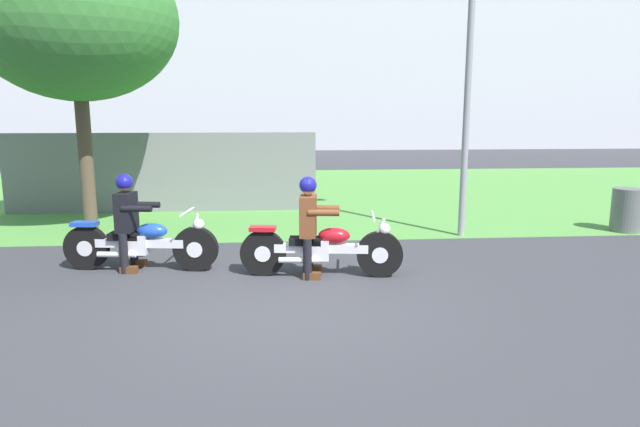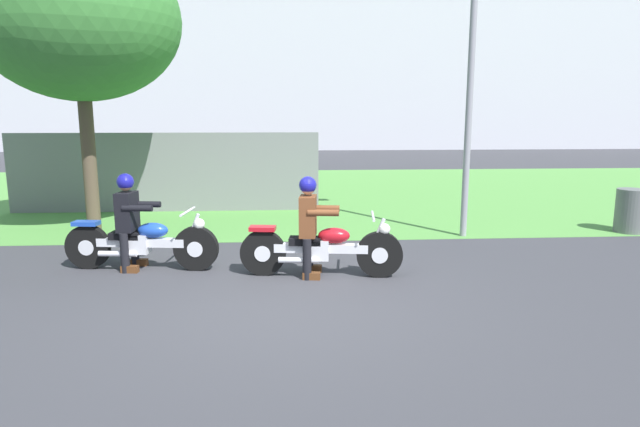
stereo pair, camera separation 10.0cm
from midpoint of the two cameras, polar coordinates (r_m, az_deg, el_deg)
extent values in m
plane|color=#38383D|center=(6.61, -3.35, -9.48)|extent=(120.00, 120.00, 0.00)
cube|color=#549342|center=(15.62, -3.65, 2.19)|extent=(60.00, 12.00, 0.01)
cube|color=silver|center=(37.25, -5.63, 19.21)|extent=(56.98, 8.00, 15.85)
cylinder|color=black|center=(7.65, 6.58, -4.25)|extent=(0.65, 0.20, 0.64)
cylinder|color=silver|center=(7.65, 6.58, -4.25)|extent=(0.24, 0.17, 0.22)
cylinder|color=black|center=(7.72, -5.57, -4.08)|extent=(0.65, 0.20, 0.64)
cylinder|color=silver|center=(7.72, -5.57, -4.08)|extent=(0.24, 0.17, 0.22)
cube|color=silver|center=(7.62, 0.48, -3.61)|extent=(1.31, 0.30, 0.12)
cube|color=silver|center=(7.63, 0.10, -3.75)|extent=(0.35, 0.28, 0.28)
ellipsoid|color=#B2141E|center=(7.57, 1.84, -2.31)|extent=(0.47, 0.29, 0.22)
cube|color=black|center=(7.61, -1.18, -2.86)|extent=(0.47, 0.29, 0.10)
cube|color=#B2141E|center=(7.64, -5.61, -1.55)|extent=(0.38, 0.24, 0.06)
cylinder|color=silver|center=(7.58, 6.24, -2.42)|extent=(0.26, 0.08, 0.53)
cylinder|color=silver|center=(7.52, 5.91, -0.27)|extent=(0.12, 0.66, 0.04)
sphere|color=white|center=(7.57, 7.09, -1.62)|extent=(0.16, 0.16, 0.16)
cylinder|color=silver|center=(7.54, -1.86, -4.87)|extent=(0.56, 0.15, 0.08)
cylinder|color=black|center=(7.84, -0.78, -4.08)|extent=(0.12, 0.12, 0.57)
cube|color=#593319|center=(7.89, -0.34, -5.74)|extent=(0.25, 0.13, 0.10)
cylinder|color=black|center=(7.49, -0.97, -4.78)|extent=(0.12, 0.12, 0.57)
cube|color=#593319|center=(7.55, -0.51, -6.50)|extent=(0.25, 0.13, 0.10)
cube|color=brown|center=(7.54, -0.88, -0.27)|extent=(0.27, 0.40, 0.56)
cylinder|color=brown|center=(7.68, 0.84, 0.54)|extent=(0.43, 0.14, 0.09)
cylinder|color=brown|center=(7.34, 0.73, 0.08)|extent=(0.43, 0.14, 0.09)
sphere|color=#D8A884|center=(7.47, -0.89, 2.74)|extent=(0.20, 0.20, 0.20)
sphere|color=navy|center=(7.47, -0.89, 2.97)|extent=(0.24, 0.24, 0.24)
cylinder|color=black|center=(8.10, -12.41, -3.56)|extent=(0.65, 0.20, 0.64)
cylinder|color=silver|center=(8.10, -12.41, -3.56)|extent=(0.24, 0.17, 0.23)
cylinder|color=black|center=(8.67, -22.67, -3.22)|extent=(0.65, 0.20, 0.64)
cylinder|color=silver|center=(8.67, -22.67, -3.22)|extent=(0.24, 0.17, 0.23)
cube|color=silver|center=(8.34, -17.75, -2.86)|extent=(1.29, 0.30, 0.12)
cube|color=silver|center=(8.36, -18.06, -2.99)|extent=(0.35, 0.28, 0.28)
ellipsoid|color=#1E47B2|center=(8.24, -16.65, -1.68)|extent=(0.47, 0.29, 0.22)
cube|color=black|center=(8.40, -19.19, -2.16)|extent=(0.47, 0.29, 0.10)
cube|color=#1E47B2|center=(8.60, -22.84, -0.94)|extent=(0.38, 0.24, 0.06)
cylinder|color=silver|center=(8.06, -12.82, -1.83)|extent=(0.26, 0.08, 0.53)
cylinder|color=silver|center=(8.02, -13.25, 0.20)|extent=(0.12, 0.66, 0.04)
sphere|color=white|center=(8.01, -12.10, -1.08)|extent=(0.16, 0.16, 0.16)
cylinder|color=silver|center=(8.36, -19.96, -3.96)|extent=(0.56, 0.15, 0.08)
cylinder|color=black|center=(8.59, -18.40, -3.31)|extent=(0.12, 0.12, 0.57)
cube|color=#593319|center=(8.63, -17.94, -4.85)|extent=(0.25, 0.13, 0.10)
cylinder|color=black|center=(8.27, -19.31, -3.90)|extent=(0.12, 0.12, 0.57)
cube|color=#593319|center=(8.30, -18.83, -5.49)|extent=(0.25, 0.13, 0.10)
cube|color=black|center=(8.31, -19.08, 0.19)|extent=(0.27, 0.40, 0.56)
cylinder|color=black|center=(8.38, -17.28, 0.92)|extent=(0.43, 0.14, 0.09)
cylinder|color=black|center=(8.06, -18.12, 0.52)|extent=(0.43, 0.14, 0.09)
sphere|color=tan|center=(8.26, -19.24, 2.92)|extent=(0.20, 0.20, 0.20)
sphere|color=navy|center=(8.25, -19.26, 3.13)|extent=(0.24, 0.24, 0.24)
cylinder|color=brown|center=(11.25, -22.60, 4.89)|extent=(0.26, 0.26, 2.63)
ellipsoid|color=#387A33|center=(11.33, -23.56, 18.00)|extent=(3.63, 3.63, 2.91)
cylinder|color=gray|center=(10.30, 15.77, 15.58)|extent=(0.12, 0.12, 6.48)
cylinder|color=#595E5B|center=(11.97, 29.80, 0.25)|extent=(0.55, 0.55, 0.83)
cube|color=slate|center=(13.00, -15.57, 4.13)|extent=(7.00, 0.06, 1.80)
camera|label=1|loc=(0.05, -89.63, 0.07)|focal=30.79mm
camera|label=2|loc=(0.05, 90.37, -0.07)|focal=30.79mm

